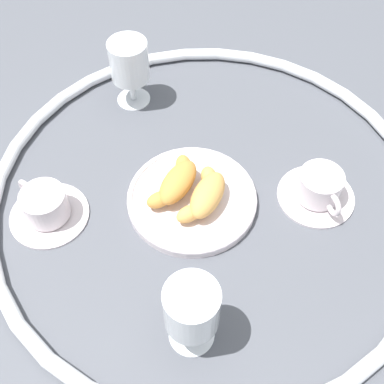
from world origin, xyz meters
The scene contains 9 objects.
ground_plane centered at (0.00, 0.00, 0.00)m, with size 2.20×2.20×0.00m, color #4C4F56.
table_chrome_rim centered at (0.00, 0.00, 0.01)m, with size 0.77×0.77×0.02m, color silver.
pastry_plate centered at (-0.02, 0.03, 0.01)m, with size 0.23×0.23×0.02m.
croissant_large centered at (-0.03, 0.01, 0.04)m, with size 0.13×0.09×0.04m.
croissant_small centered at (-0.01, 0.06, 0.04)m, with size 0.13×0.10×0.04m.
coffee_cup_near centered at (-0.07, 0.27, 0.03)m, with size 0.14×0.14×0.06m.
coffee_cup_far centered at (0.01, -0.19, 0.03)m, with size 0.14×0.14×0.06m.
juice_glass_left centered at (-0.26, 0.01, 0.09)m, with size 0.08×0.08×0.14m.
juice_glass_right centered at (0.23, 0.17, 0.09)m, with size 0.08×0.08×0.14m.
Camera 1 is at (-0.51, -0.01, 0.71)m, focal length 45.83 mm.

